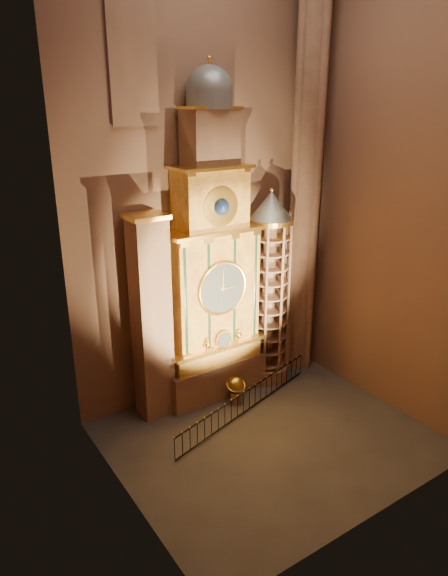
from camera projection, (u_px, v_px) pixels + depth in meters
floor at (269, 438)px, 24.14m from camera, size 14.00×14.00×0.00m
wall_back at (199, 186)px, 25.08m from camera, size 22.00×0.00×22.00m
wall_left at (111, 229)px, 16.73m from camera, size 0.00×22.00×22.00m
wall_right at (393, 190)px, 24.04m from camera, size 0.00×22.00×22.00m
astronomical_clock at (211, 276)px, 25.74m from camera, size 5.60×2.41×16.70m
portrait_tower at (152, 319)px, 24.50m from camera, size 1.80×1.60×10.20m
stair_turret at (269, 290)px, 27.84m from camera, size 2.50×2.50×10.80m
gothic_pier at (306, 179)px, 27.48m from camera, size 2.04×2.04×22.00m
stained_glass_window at (133, 61)px, 21.46m from camera, size 2.20×0.14×5.20m
celestial_globe at (236, 388)px, 26.72m from camera, size 1.14×1.10×1.47m
iron_railing at (247, 401)px, 25.91m from camera, size 9.79×2.84×1.21m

